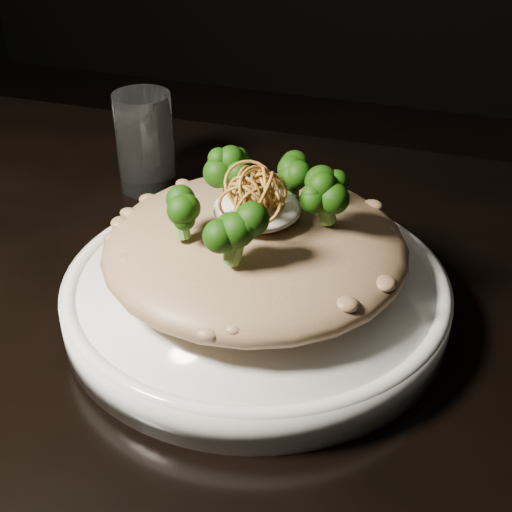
{
  "coord_description": "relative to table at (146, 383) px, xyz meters",
  "views": [
    {
      "loc": [
        0.24,
        -0.43,
        1.12
      ],
      "look_at": [
        0.1,
        0.03,
        0.81
      ],
      "focal_mm": 50.0,
      "sensor_mm": 36.0,
      "label": 1
    }
  ],
  "objects": [
    {
      "name": "drinking_glass",
      "position": [
        -0.09,
        0.21,
        0.14
      ],
      "size": [
        0.08,
        0.08,
        0.11
      ],
      "primitive_type": "cylinder",
      "rotation": [
        0.0,
        0.0,
        0.37
      ],
      "color": "silver",
      "rests_on": "table"
    },
    {
      "name": "broccoli",
      "position": [
        0.09,
        0.03,
        0.19
      ],
      "size": [
        0.13,
        0.13,
        0.05
      ],
      "primitive_type": null,
      "color": "black",
      "rests_on": "risotto"
    },
    {
      "name": "shallots",
      "position": [
        0.1,
        0.03,
        0.21
      ],
      "size": [
        0.06,
        0.06,
        0.04
      ],
      "primitive_type": null,
      "color": "brown",
      "rests_on": "cheese"
    },
    {
      "name": "table",
      "position": [
        0.0,
        0.0,
        0.0
      ],
      "size": [
        1.1,
        0.8,
        0.75
      ],
      "color": "black",
      "rests_on": "ground"
    },
    {
      "name": "plate",
      "position": [
        0.1,
        0.03,
        0.1
      ],
      "size": [
        0.32,
        0.32,
        0.03
      ],
      "primitive_type": "cylinder",
      "color": "white",
      "rests_on": "table"
    },
    {
      "name": "risotto",
      "position": [
        0.09,
        0.04,
        0.14
      ],
      "size": [
        0.25,
        0.25,
        0.05
      ],
      "primitive_type": "ellipsoid",
      "color": "brown",
      "rests_on": "plate"
    },
    {
      "name": "cheese",
      "position": [
        0.09,
        0.04,
        0.18
      ],
      "size": [
        0.07,
        0.07,
        0.02
      ],
      "primitive_type": "ellipsoid",
      "color": "silver",
      "rests_on": "risotto"
    }
  ]
}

